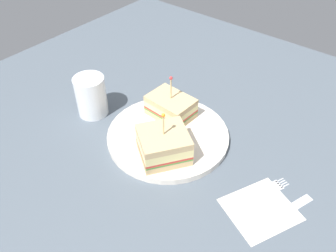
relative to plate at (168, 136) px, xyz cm
name	(u,v)px	position (x,y,z in cm)	size (l,w,h in cm)	color
ground_plane	(168,141)	(0.00, 0.00, -1.68)	(112.50, 112.50, 2.00)	#4C5660
plate	(168,136)	(0.00, 0.00, 0.00)	(25.27, 25.27, 1.36)	silver
sandwich_half_front	(171,107)	(3.30, -5.01, 3.02)	(9.95, 7.31, 10.04)	tan
sandwich_half_back	(164,145)	(-3.33, 5.38, 3.45)	(12.09, 12.24, 10.32)	tan
drink_glass	(91,98)	(18.64, 4.02, 3.47)	(6.76, 6.76, 9.19)	#B74C33
napkin	(260,209)	(-23.62, 3.91, -0.61)	(11.27, 10.14, 0.15)	beige
fork	(267,190)	(-22.67, -0.49, -0.51)	(5.48, 11.29, 0.35)	silver
knife	(286,211)	(-27.22, 1.45, -0.51)	(5.51, 12.89, 0.35)	silver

